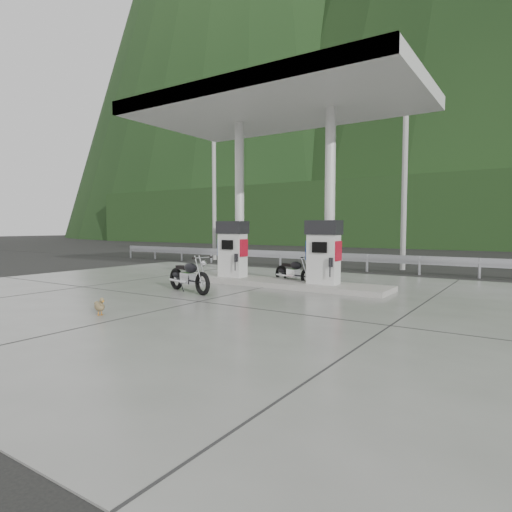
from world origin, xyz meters
The scene contains 17 objects.
ground centered at (0.00, 0.00, 0.00)m, with size 160.00×160.00×0.00m, color black.
forecourt_apron centered at (0.00, 0.00, 0.01)m, with size 18.00×14.00×0.02m, color slate.
pump_island centered at (0.00, 2.50, 0.10)m, with size 7.00×1.40×0.15m, color #A29F96.
gas_pump_left centered at (-1.60, 2.50, 1.07)m, with size 0.95×0.55×1.80m, color silver, non-canonical shape.
gas_pump_right centered at (1.60, 2.50, 1.07)m, with size 0.95×0.55×1.80m, color silver, non-canonical shape.
canopy_column_left centered at (-1.60, 2.90, 2.67)m, with size 0.30×0.30×5.00m, color silver.
canopy_column_right centered at (1.60, 2.90, 2.67)m, with size 0.30×0.30×5.00m, color silver.
canopy_roof centered at (0.00, 2.50, 5.37)m, with size 8.50×5.00×0.40m, color silver.
guardrail centered at (0.00, 8.00, 0.71)m, with size 26.00×0.16×1.42m, color #A7A8AF, non-canonical shape.
road centered at (0.00, 11.50, 0.00)m, with size 60.00×7.00×0.01m, color black.
utility_pole_a centered at (-8.00, 9.50, 4.00)m, with size 0.22×0.22×8.00m, color gray.
utility_pole_b centered at (2.00, 9.50, 4.00)m, with size 0.22×0.22×8.00m, color gray.
tree_band centered at (0.00, 30.00, 3.00)m, with size 80.00×6.00×6.00m, color black.
forested_hills centered at (0.00, 60.00, 0.00)m, with size 100.00×40.00×140.00m, color black, non-canonical shape.
motorcycle_left centered at (0.40, 2.97, 0.41)m, with size 1.63×0.51×0.77m, color black, non-canonical shape.
motorcycle_right centered at (-1.21, -0.02, 0.46)m, with size 1.84×0.58×0.87m, color black, non-canonical shape.
duck centered at (-0.67, -3.25, 0.18)m, with size 0.44×0.12×0.32m, color brown, non-canonical shape.
Camera 1 is at (6.64, -8.62, 1.78)m, focal length 30.00 mm.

